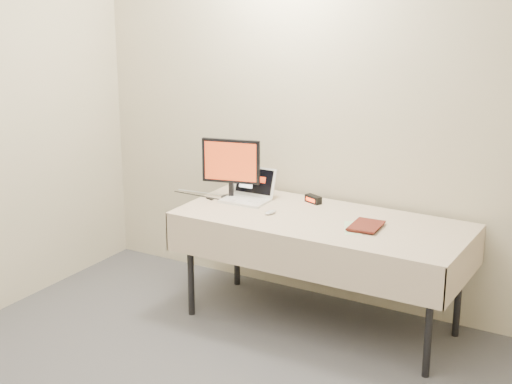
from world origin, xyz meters
The scene contains 9 objects.
back_wall centered at (0.00, 2.50, 1.35)m, with size 4.00×0.10×2.70m, color beige.
table centered at (0.00, 2.05, 0.68)m, with size 1.86×0.81×0.74m.
laptop centered at (-0.61, 2.17, 0.79)m, with size 0.32×0.30×0.21m.
monitor centered at (-0.73, 2.12, 0.98)m, with size 0.40×0.17×0.42m.
book centered at (0.22, 2.01, 0.86)m, with size 0.18×0.02×0.24m, color maroon.
alarm_clock centered at (-0.20, 2.32, 0.76)m, with size 0.13×0.09×0.05m.
clicker centered at (-0.33, 1.96, 0.75)m, with size 0.05×0.10×0.02m, color silver.
paper_form centered at (0.24, 1.98, 0.74)m, with size 0.10×0.26×0.00m, color #BFE6B7.
usb_dongle centered at (-0.85, 2.03, 0.74)m, with size 0.06×0.02×0.01m, color black.
Camera 1 is at (2.00, -2.23, 2.32)m, focal length 55.00 mm.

